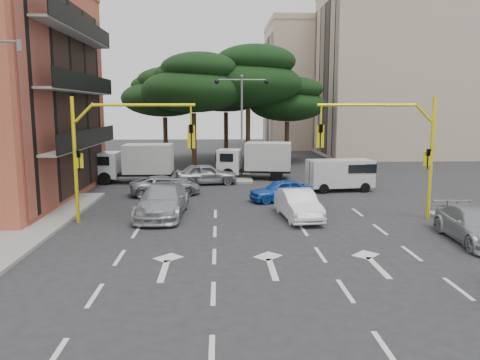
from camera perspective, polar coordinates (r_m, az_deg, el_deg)
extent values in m
plane|color=#28282B|center=(21.12, 2.39, -6.23)|extent=(120.00, 120.00, 0.00)
cube|color=gray|center=(36.75, 0.21, 0.41)|extent=(1.40, 6.00, 0.15)
cube|color=black|center=(29.59, -19.87, 9.34)|extent=(0.12, 14.72, 11.20)
cube|color=#C6AE94|center=(56.78, 20.40, 11.90)|extent=(20.00, 12.00, 18.00)
cube|color=black|center=(53.69, 10.22, 11.97)|extent=(0.12, 11.04, 16.20)
cube|color=#C6AE94|center=(66.03, 10.51, 10.93)|extent=(16.00, 12.00, 16.00)
cube|color=black|center=(64.69, 3.40, 10.67)|extent=(0.12, 11.04, 14.20)
cube|color=#C6AE94|center=(66.87, 10.72, 18.10)|extent=(16.15, 12.15, 0.70)
cylinder|color=#382616|center=(42.47, -5.62, 4.77)|extent=(0.44, 0.44, 4.95)
ellipsoid|color=black|center=(42.38, -5.71, 10.79)|extent=(9.15, 9.15, 3.87)
ellipsoid|color=black|center=(42.06, -4.94, 13.37)|extent=(6.86, 6.86, 2.86)
ellipsoid|color=black|center=(42.77, -6.40, 12.53)|extent=(6.07, 6.07, 2.64)
cylinder|color=#382616|center=(44.48, 0.98, 5.29)|extent=(0.44, 0.44, 5.40)
ellipsoid|color=black|center=(44.44, 1.00, 11.56)|extent=(9.98, 9.98, 4.22)
ellipsoid|color=black|center=(44.22, 1.84, 14.22)|extent=(7.49, 7.49, 3.12)
ellipsoid|color=black|center=(44.80, 0.33, 13.38)|extent=(6.62, 6.62, 2.88)
cylinder|color=#382616|center=(46.71, -9.05, 4.80)|extent=(0.44, 0.44, 4.50)
ellipsoid|color=black|center=(46.60, -9.18, 9.78)|extent=(8.32, 8.32, 3.52)
ellipsoid|color=black|center=(46.20, -8.53, 11.91)|extent=(6.24, 6.24, 2.60)
ellipsoid|color=black|center=(46.99, -9.79, 11.22)|extent=(5.52, 5.52, 2.40)
cylinder|color=#382616|center=(46.93, 5.72, 4.61)|extent=(0.44, 0.44, 4.05)
ellipsoid|color=black|center=(46.80, 5.79, 9.07)|extent=(7.49, 7.49, 3.17)
ellipsoid|color=black|center=(46.53, 6.64, 10.94)|extent=(5.62, 5.62, 2.34)
ellipsoid|color=black|center=(47.04, 5.15, 10.39)|extent=(4.97, 4.97, 2.16)
cylinder|color=#382616|center=(49.40, -1.71, 5.39)|extent=(0.44, 0.44, 4.95)
ellipsoid|color=black|center=(49.33, -1.74, 10.56)|extent=(9.15, 9.15, 3.87)
ellipsoid|color=black|center=(49.03, -1.02, 12.76)|extent=(6.86, 6.86, 2.86)
ellipsoid|color=black|center=(49.68, -2.34, 12.07)|extent=(6.07, 6.07, 2.64)
cylinder|color=yellow|center=(24.74, 22.28, 2.42)|extent=(0.18, 0.18, 6.00)
cylinder|color=yellow|center=(24.39, 21.41, 7.69)|extent=(0.95, 0.14, 0.95)
cylinder|color=yellow|center=(23.41, 15.23, 8.82)|extent=(4.80, 0.14, 0.14)
cylinder|color=yellow|center=(22.84, 9.87, 7.87)|extent=(0.08, 0.08, 0.90)
imported|color=black|center=(22.88, 9.80, 5.24)|extent=(0.20, 0.24, 1.20)
cube|color=yellow|center=(22.96, 9.76, 5.25)|extent=(0.36, 0.06, 1.10)
imported|color=black|center=(24.52, 21.96, 2.38)|extent=(0.16, 0.20, 1.00)
cube|color=yellow|center=(24.61, 21.86, 2.41)|extent=(0.35, 0.08, 0.70)
cylinder|color=yellow|center=(23.45, -19.47, 2.25)|extent=(0.18, 0.18, 6.00)
cylinder|color=yellow|center=(23.16, -18.45, 7.81)|extent=(0.95, 0.14, 0.95)
cylinder|color=yellow|center=(22.57, -11.68, 8.95)|extent=(4.80, 0.14, 0.14)
cylinder|color=yellow|center=(22.34, -6.01, 7.93)|extent=(0.08, 0.08, 0.90)
imported|color=black|center=(22.38, -5.96, 5.24)|extent=(0.20, 0.24, 1.20)
cube|color=yellow|center=(22.46, -5.95, 5.26)|extent=(0.36, 0.06, 1.10)
imported|color=black|center=(23.24, -19.06, 2.21)|extent=(0.16, 0.20, 1.00)
cube|color=yellow|center=(23.34, -18.99, 2.24)|extent=(0.35, 0.08, 0.70)
cylinder|color=slate|center=(20.95, -25.32, 14.62)|extent=(0.20, 0.20, 0.45)
cylinder|color=slate|center=(36.38, 0.21, 6.38)|extent=(0.16, 0.16, 7.50)
cylinder|color=slate|center=(36.37, -1.24, 12.13)|extent=(1.80, 0.10, 0.10)
sphere|color=black|center=(36.35, -2.84, 11.88)|extent=(0.36, 0.36, 0.36)
cylinder|color=slate|center=(36.46, 1.66, 12.12)|extent=(1.80, 0.10, 0.10)
sphere|color=black|center=(36.54, 3.25, 11.86)|extent=(0.36, 0.36, 0.36)
sphere|color=slate|center=(36.42, 0.21, 12.52)|extent=(0.24, 0.24, 0.24)
imported|color=white|center=(23.43, 7.11, -2.96)|extent=(1.95, 4.49, 1.44)
imported|color=blue|center=(27.64, 5.01, -1.28)|extent=(4.02, 2.54, 1.28)
imported|color=#ABAFB3|center=(24.08, -9.41, -2.47)|extent=(2.54, 5.68, 1.62)
imported|color=#9DA0A5|center=(29.79, -9.04, -0.66)|extent=(4.74, 2.90, 1.23)
imported|color=#919498|center=(33.59, -4.13, 0.74)|extent=(4.63, 2.43, 1.50)
imported|color=#A7ABAF|center=(21.56, 26.73, -4.95)|extent=(2.23, 4.95, 1.41)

